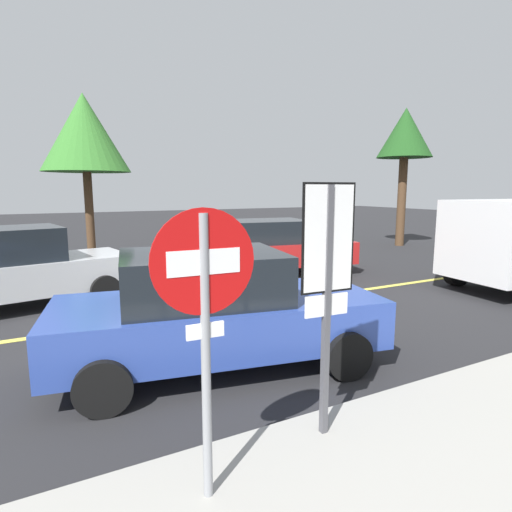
{
  "coord_description": "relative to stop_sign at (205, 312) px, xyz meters",
  "views": [
    {
      "loc": [
        -2.31,
        -7.66,
        2.46
      ],
      "look_at": [
        1.78,
        0.09,
        1.06
      ],
      "focal_mm": 29.47,
      "sensor_mm": 36.0,
      "label": 1
    }
  ],
  "objects": [
    {
      "name": "car_silver_behind_van",
      "position": [
        -1.47,
        7.12,
        -0.76
      ],
      "size": [
        4.6,
        2.55,
        1.69
      ],
      "color": "#B7BABF",
      "rests_on": "ground_plane"
    },
    {
      "name": "sidewalk_curb",
      "position": [
        1.28,
        -0.63,
        -1.52
      ],
      "size": [
        40.0,
        2.5,
        0.15
      ],
      "primitive_type": "cube",
      "color": "#9E9B93"
    },
    {
      "name": "car_red_crossing",
      "position": [
        5.0,
        7.69,
        -0.8
      ],
      "size": [
        4.75,
        2.63,
        1.58
      ],
      "color": "red",
      "rests_on": "ground_plane"
    },
    {
      "name": "stop_sign",
      "position": [
        0.0,
        0.0,
        0.0
      ],
      "size": [
        0.76,
        0.07,
        2.34
      ],
      "color": "gray",
      "rests_on": "ground_plane"
    },
    {
      "name": "car_blue_approaching",
      "position": [
        1.08,
        2.48,
        -0.78
      ],
      "size": [
        4.66,
        2.64,
        1.62
      ],
      "color": "#2D479E",
      "rests_on": "ground_plane"
    },
    {
      "name": "speed_limit_sign",
      "position": [
        1.28,
        0.27,
        0.17
      ],
      "size": [
        0.54,
        0.06,
        2.52
      ],
      "color": "#4C4C51",
      "rests_on": "ground_plane"
    },
    {
      "name": "tree_left_verge",
      "position": [
        0.6,
        12.21,
        2.62
      ],
      "size": [
        2.79,
        2.79,
        5.49
      ],
      "color": "#513823",
      "rests_on": "ground_plane"
    },
    {
      "name": "tree_centre_verge",
      "position": [
        13.09,
        10.53,
        3.08
      ],
      "size": [
        2.3,
        2.3,
        5.82
      ],
      "color": "#513823",
      "rests_on": "ground_plane"
    },
    {
      "name": "ground_plane",
      "position": [
        1.28,
        4.94,
        -1.6
      ],
      "size": [
        80.0,
        80.0,
        0.0
      ],
      "primitive_type": "plane",
      "color": "#262628"
    },
    {
      "name": "lane_marking_centre",
      "position": [
        4.28,
        4.94,
        -1.59
      ],
      "size": [
        28.0,
        0.16,
        0.01
      ],
      "primitive_type": "cube",
      "color": "#E0D14C"
    }
  ]
}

